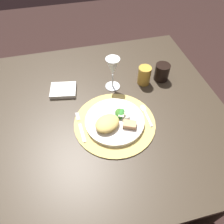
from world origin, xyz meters
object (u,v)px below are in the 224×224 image
at_px(fork, 81,128).
at_px(napkin, 63,90).
at_px(amber_tumbler, 144,75).
at_px(wine_glass, 113,68).
at_px(dark_tumbler, 162,72).
at_px(dinner_plate, 115,121).
at_px(spoon, 145,112).
at_px(dining_table, 99,128).

bearing_deg(fork, napkin, 101.30).
distance_m(fork, amber_tumbler, 0.43).
bearing_deg(amber_tumbler, napkin, 175.64).
bearing_deg(napkin, fork, -78.70).
height_order(napkin, wine_glass, wine_glass).
height_order(wine_glass, dark_tumbler, wine_glass).
relative_size(dinner_plate, wine_glass, 1.51).
bearing_deg(wine_glass, spoon, -64.16).
bearing_deg(wine_glass, dining_table, -126.79).
distance_m(dining_table, napkin, 0.27).
height_order(dining_table, dark_tumbler, dark_tumbler).
distance_m(wine_glass, amber_tumbler, 0.18).
xyz_separation_m(spoon, napkin, (-0.35, 0.23, 0.00)).
distance_m(dinner_plate, fork, 0.15).
relative_size(spoon, wine_glass, 0.76).
height_order(dinner_plate, amber_tumbler, amber_tumbler).
bearing_deg(dining_table, amber_tumbler, 26.35).
height_order(dinner_plate, wine_glass, wine_glass).
xyz_separation_m(dinner_plate, dark_tumbler, (0.31, 0.23, 0.03)).
bearing_deg(dinner_plate, wine_glass, 78.18).
bearing_deg(spoon, napkin, 146.58).
bearing_deg(spoon, dining_table, 162.24).
bearing_deg(dining_table, spoon, -17.76).
bearing_deg(fork, dining_table, 43.67).
height_order(dining_table, fork, fork).
bearing_deg(wine_glass, dark_tumbler, -0.35).
xyz_separation_m(spoon, wine_glass, (-0.10, 0.21, 0.11)).
distance_m(dinner_plate, wine_glass, 0.26).
height_order(amber_tumbler, dark_tumbler, amber_tumbler).
bearing_deg(wine_glass, fork, -130.79).
distance_m(dining_table, fork, 0.20).
xyz_separation_m(dinner_plate, spoon, (0.15, 0.02, -0.01)).
distance_m(spoon, amber_tumbler, 0.21).
relative_size(fork, napkin, 1.31).
bearing_deg(dinner_plate, amber_tumbler, 46.66).
xyz_separation_m(fork, dark_tumbler, (0.46, 0.23, 0.04)).
relative_size(fork, spoon, 1.27).
bearing_deg(dining_table, napkin, 130.99).
distance_m(dining_table, wine_glass, 0.31).
bearing_deg(fork, wine_glass, 49.21).
bearing_deg(dark_tumbler, amber_tumbler, -176.00).
bearing_deg(amber_tumbler, spoon, -107.32).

